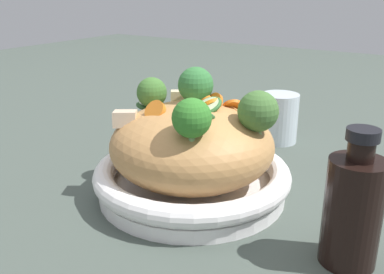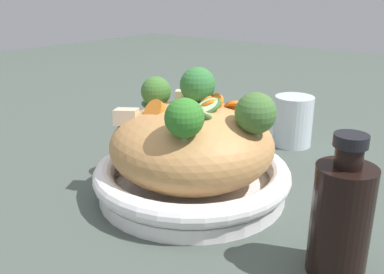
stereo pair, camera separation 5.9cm
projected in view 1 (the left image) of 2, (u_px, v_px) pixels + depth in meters
name	position (u px, v px, depth m)	size (l,w,h in m)	color
ground_plane	(192.00, 194.00, 0.62)	(3.00, 3.00, 0.00)	#434D46
serving_bowl	(192.00, 178.00, 0.61)	(0.27, 0.27, 0.05)	white
noodle_heap	(192.00, 145.00, 0.59)	(0.22, 0.22, 0.11)	tan
broccoli_florets	(205.00, 102.00, 0.56)	(0.23, 0.16, 0.08)	#8FAE72
carrot_coins	(197.00, 105.00, 0.59)	(0.12, 0.13, 0.04)	orange
zucchini_slices	(182.00, 108.00, 0.59)	(0.17, 0.09, 0.04)	beige
chicken_chunks	(163.00, 106.00, 0.62)	(0.06, 0.15, 0.03)	beige
soy_sauce_bottle	(353.00, 209.00, 0.45)	(0.06, 0.06, 0.15)	black
drinking_glass	(279.00, 118.00, 0.81)	(0.07, 0.07, 0.09)	silver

